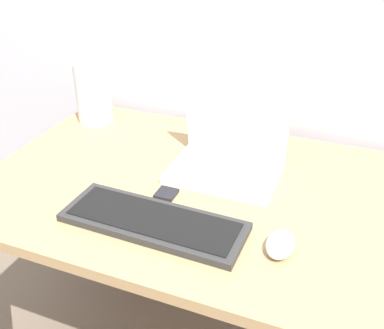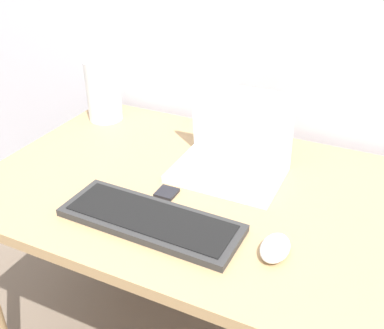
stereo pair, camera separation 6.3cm
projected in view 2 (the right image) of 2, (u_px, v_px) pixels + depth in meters
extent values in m
cube|color=tan|center=(193.00, 188.00, 1.23)|extent=(1.15, 0.78, 0.03)
cylinder|color=tan|center=(115.00, 193.00, 1.87)|extent=(0.05, 0.05, 0.71)
cylinder|color=tan|center=(377.00, 268.00, 1.49)|extent=(0.05, 0.05, 0.71)
cube|color=white|center=(227.00, 173.00, 1.26)|extent=(0.30, 0.22, 0.02)
cube|color=silver|center=(226.00, 171.00, 1.24)|extent=(0.25, 0.12, 0.00)
cube|color=white|center=(241.00, 122.00, 1.27)|extent=(0.30, 0.04, 0.22)
cube|color=black|center=(242.00, 120.00, 1.28)|extent=(0.26, 0.03, 0.19)
cube|color=#2D2D2D|center=(151.00, 220.00, 1.07)|extent=(0.45, 0.17, 0.02)
cube|color=black|center=(150.00, 217.00, 1.06)|extent=(0.41, 0.13, 0.00)
ellipsoid|color=silver|center=(275.00, 248.00, 0.97)|extent=(0.06, 0.10, 0.03)
cylinder|color=white|center=(103.00, 91.00, 1.55)|extent=(0.12, 0.12, 0.21)
cone|color=white|center=(99.00, 47.00, 1.47)|extent=(0.11, 0.11, 0.09)
cube|color=black|center=(167.00, 193.00, 1.18)|extent=(0.05, 0.05, 0.01)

